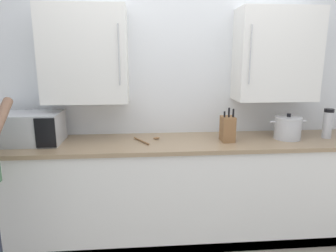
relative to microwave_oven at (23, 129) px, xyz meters
The scene contains 7 objects.
back_wall_tiled 1.47m from the microwave_oven, 11.18° to the left, with size 4.33×0.44×2.74m.
counter_unit 1.52m from the microwave_oven, ahead, with size 3.57×0.63×0.94m.
microwave_oven is the anchor object (origin of this frame).
wooden_spoon 1.08m from the microwave_oven, ahead, with size 0.25×0.23×0.02m.
thermos_flask 2.71m from the microwave_oven, ahead, with size 0.08×0.08×0.27m.
stock_pot 2.34m from the microwave_oven, ahead, with size 0.34×0.24×0.23m.
knife_block 1.77m from the microwave_oven, ahead, with size 0.11×0.15×0.30m.
Camera 1 is at (-0.36, -1.79, 1.67)m, focal length 32.42 mm.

